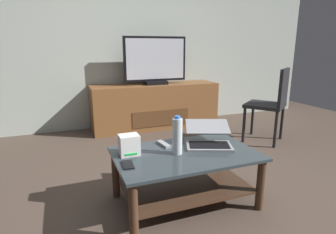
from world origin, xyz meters
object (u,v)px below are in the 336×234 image
(tv_remote, at_px, (164,144))
(cell_phone, at_px, (128,165))
(dining_chair, at_px, (272,101))
(water_bottle_near, at_px, (177,136))
(router_box, at_px, (129,145))
(laptop, at_px, (208,138))
(media_cabinet, at_px, (155,106))
(television, at_px, (155,62))
(coffee_table, at_px, (185,168))

(tv_remote, bearing_deg, cell_phone, -150.22)
(dining_chair, relative_size, water_bottle_near, 3.25)
(router_box, distance_m, water_bottle_near, 0.36)
(dining_chair, bearing_deg, router_box, -158.10)
(dining_chair, bearing_deg, water_bottle_near, -151.28)
(tv_remote, bearing_deg, dining_chair, 14.59)
(water_bottle_near, bearing_deg, laptop, 15.79)
(laptop, bearing_deg, water_bottle_near, -164.21)
(cell_phone, distance_m, tv_remote, 0.45)
(media_cabinet, distance_m, water_bottle_near, 2.15)
(laptop, relative_size, tv_remote, 2.96)
(cell_phone, bearing_deg, water_bottle_near, 15.85)
(television, bearing_deg, media_cabinet, 90.00)
(tv_remote, bearing_deg, router_box, -170.95)
(media_cabinet, xyz_separation_m, laptop, (-0.22, -1.98, 0.15))
(laptop, xyz_separation_m, water_bottle_near, (-0.31, -0.09, 0.08))
(television, height_order, dining_chair, television)
(media_cabinet, relative_size, cell_phone, 13.23)
(water_bottle_near, distance_m, tv_remote, 0.24)
(coffee_table, xyz_separation_m, cell_phone, (-0.45, -0.07, 0.13))
(television, height_order, cell_phone, television)
(coffee_table, bearing_deg, water_bottle_near, 176.37)
(router_box, relative_size, cell_phone, 1.07)
(television, height_order, router_box, television)
(television, bearing_deg, router_box, -113.92)
(dining_chair, distance_m, router_box, 2.15)
(television, xyz_separation_m, tv_remote, (-0.56, -1.85, -0.55))
(router_box, bearing_deg, water_bottle_near, -17.84)
(water_bottle_near, relative_size, tv_remote, 1.79)
(laptop, bearing_deg, tv_remote, 161.68)
(coffee_table, xyz_separation_m, dining_chair, (1.59, 0.91, 0.24))
(media_cabinet, distance_m, television, 0.65)
(cell_phone, height_order, tv_remote, tv_remote)
(media_cabinet, bearing_deg, television, -90.00)
(media_cabinet, relative_size, laptop, 3.91)
(laptop, height_order, cell_phone, laptop)
(coffee_table, height_order, laptop, laptop)
(television, distance_m, cell_phone, 2.38)
(cell_phone, bearing_deg, coffee_table, 13.79)
(dining_chair, xyz_separation_m, tv_remote, (-1.69, -0.71, -0.11))
(router_box, bearing_deg, television, 66.08)
(cell_phone, xyz_separation_m, tv_remote, (0.36, 0.28, 0.01))
(water_bottle_near, bearing_deg, tv_remote, 99.43)
(coffee_table, distance_m, television, 2.21)
(tv_remote, bearing_deg, laptop, -26.44)
(coffee_table, relative_size, media_cabinet, 0.57)
(coffee_table, distance_m, router_box, 0.46)
(router_box, height_order, water_bottle_near, water_bottle_near)
(media_cabinet, xyz_separation_m, television, (0.00, -0.02, 0.65))
(media_cabinet, bearing_deg, router_box, -113.69)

